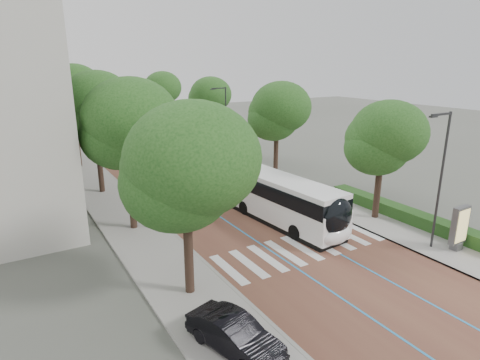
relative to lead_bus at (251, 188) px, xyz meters
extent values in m
plane|color=#51544C|center=(-1.27, -8.31, -1.63)|extent=(160.00, 160.00, 0.00)
cube|color=brown|center=(-1.27, 31.69, -1.62)|extent=(11.00, 140.00, 0.02)
cube|color=#9A9792|center=(-8.77, 31.69, -1.57)|extent=(4.00, 140.00, 0.12)
cube|color=#9A9792|center=(6.23, 31.69, -1.57)|extent=(4.00, 140.00, 0.12)
cube|color=gray|center=(-6.87, 31.69, -1.57)|extent=(0.20, 140.00, 0.14)
cube|color=gray|center=(4.33, 31.69, -1.57)|extent=(0.20, 140.00, 0.14)
cube|color=silver|center=(-6.07, -7.31, -1.60)|extent=(0.55, 3.60, 0.01)
cube|color=silver|center=(-4.82, -7.31, -1.60)|extent=(0.55, 3.60, 0.01)
cube|color=silver|center=(-3.57, -7.31, -1.60)|extent=(0.55, 3.60, 0.01)
cube|color=silver|center=(-2.32, -7.31, -1.60)|extent=(0.55, 3.60, 0.01)
cube|color=silver|center=(-1.07, -7.31, -1.60)|extent=(0.55, 3.60, 0.01)
cube|color=silver|center=(0.18, -7.31, -1.60)|extent=(0.55, 3.60, 0.01)
cube|color=silver|center=(1.43, -7.31, -1.60)|extent=(0.55, 3.60, 0.01)
cube|color=silver|center=(2.68, -7.31, -1.60)|extent=(0.55, 3.60, 0.01)
cube|color=silver|center=(3.93, -7.31, -1.60)|extent=(0.55, 3.60, 0.01)
cube|color=#2787C6|center=(-2.87, 31.69, -1.60)|extent=(0.12, 126.00, 0.01)
cube|color=#2787C6|center=(0.33, 31.69, -1.60)|extent=(0.12, 126.00, 0.01)
cube|color=black|center=(-11.72, 19.69, 1.37)|extent=(0.12, 38.00, 1.60)
cube|color=black|center=(-11.72, 19.69, 4.57)|extent=(0.12, 38.00, 1.60)
cube|color=black|center=(-11.72, 19.69, 7.77)|extent=(0.12, 38.00, 1.60)
cube|color=black|center=(-11.72, 19.69, 10.77)|extent=(0.12, 38.00, 1.60)
cube|color=#204819|center=(7.83, -8.31, -1.11)|extent=(1.20, 14.00, 0.80)
cylinder|color=#2D2D30|center=(5.53, -11.31, 2.49)|extent=(0.14, 0.14, 8.00)
cube|color=#2D2D30|center=(4.73, -11.31, 6.39)|extent=(1.70, 0.12, 0.12)
cube|color=#2D2D30|center=(4.03, -11.31, 6.31)|extent=(0.50, 0.20, 0.10)
cylinder|color=#2D2D30|center=(5.53, 13.69, 2.49)|extent=(0.14, 0.14, 8.00)
cube|color=#2D2D30|center=(4.73, 13.69, 6.39)|extent=(1.70, 0.12, 0.12)
cube|color=#2D2D30|center=(4.03, 13.69, 6.31)|extent=(0.50, 0.20, 0.10)
cylinder|color=#2D2D30|center=(-7.37, -0.31, 2.49)|extent=(0.14, 0.14, 8.00)
cylinder|color=black|center=(-8.77, -8.31, 0.52)|extent=(0.44, 0.44, 4.29)
ellipsoid|color=#194416|center=(-8.77, -8.31, 4.42)|extent=(6.03, 6.03, 5.13)
cylinder|color=black|center=(-8.77, 0.69, 0.78)|extent=(0.44, 0.44, 4.81)
ellipsoid|color=#194416|center=(-8.77, 0.69, 5.14)|extent=(5.90, 5.90, 5.01)
cylinder|color=black|center=(-8.77, 9.69, 0.91)|extent=(0.44, 0.44, 5.08)
ellipsoid|color=#194416|center=(-8.77, 9.69, 5.53)|extent=(5.52, 5.52, 4.69)
cylinder|color=black|center=(-8.77, 19.69, 1.07)|extent=(0.44, 0.44, 5.40)
ellipsoid|color=#194416|center=(-8.77, 19.69, 5.98)|extent=(5.52, 5.52, 4.69)
cylinder|color=black|center=(-8.77, 31.69, 0.77)|extent=(0.44, 0.44, 4.80)
ellipsoid|color=#194416|center=(-8.77, 31.69, 5.14)|extent=(5.31, 5.31, 4.52)
cylinder|color=black|center=(-8.77, 46.69, 0.90)|extent=(0.44, 0.44, 5.06)
ellipsoid|color=#194416|center=(-8.77, 46.69, 5.51)|extent=(6.45, 6.45, 5.49)
cylinder|color=black|center=(6.43, -6.31, 0.35)|extent=(0.44, 0.44, 3.96)
ellipsoid|color=#194416|center=(6.43, -6.31, 3.95)|extent=(5.07, 5.07, 4.31)
cylinder|color=black|center=(6.43, 5.69, 0.54)|extent=(0.44, 0.44, 4.34)
ellipsoid|color=#194416|center=(6.43, 5.69, 4.49)|extent=(5.51, 5.51, 4.68)
cylinder|color=black|center=(6.43, 19.69, 0.61)|extent=(0.44, 0.44, 4.48)
ellipsoid|color=#194416|center=(6.43, 19.69, 4.69)|extent=(4.98, 4.98, 4.23)
cylinder|color=black|center=(6.43, 35.69, 0.61)|extent=(0.44, 0.44, 4.48)
ellipsoid|color=#194416|center=(6.43, 35.69, 4.69)|extent=(5.69, 5.69, 4.83)
cylinder|color=black|center=(-0.10, 1.30, 0.15)|extent=(2.36, 1.07, 2.30)
cube|color=white|center=(0.29, -3.82, -0.37)|extent=(3.21, 9.52, 1.82)
cube|color=black|center=(0.29, -3.82, 0.77)|extent=(3.24, 9.34, 0.97)
cube|color=white|center=(0.29, -3.82, 1.42)|extent=(3.15, 9.33, 0.31)
cube|color=black|center=(0.29, -3.82, -1.45)|extent=(3.13, 9.15, 0.35)
cube|color=white|center=(-0.43, 5.60, -0.37)|extent=(3.09, 7.91, 1.82)
cube|color=black|center=(-0.43, 5.60, 0.77)|extent=(3.12, 7.76, 0.97)
cube|color=white|center=(-0.43, 5.60, 1.42)|extent=(3.03, 7.75, 0.31)
cube|color=black|center=(-0.43, 5.60, -1.45)|extent=(3.01, 7.60, 0.35)
ellipsoid|color=black|center=(0.64, -8.34, 0.38)|extent=(2.43, 1.28, 2.28)
ellipsoid|color=white|center=(0.65, -8.39, -0.76)|extent=(2.42, 1.18, 1.14)
cylinder|color=black|center=(-0.66, -6.18, -1.13)|extent=(0.38, 1.02, 1.00)
cylinder|color=black|center=(1.60, -6.01, -1.13)|extent=(0.38, 1.02, 1.00)
cylinder|color=black|center=(-1.69, 7.18, -1.13)|extent=(0.38, 1.02, 1.00)
cylinder|color=black|center=(0.57, 7.36, -1.13)|extent=(0.38, 1.02, 1.00)
cylinder|color=black|center=(-1.07, -0.84, -1.13)|extent=(0.38, 1.02, 1.00)
cylinder|color=black|center=(1.18, -0.66, -1.13)|extent=(0.38, 1.02, 1.00)
cube|color=white|center=(0.48, 16.77, -0.37)|extent=(2.70, 12.04, 1.82)
cube|color=black|center=(0.48, 16.77, 0.77)|extent=(2.73, 11.80, 0.97)
cube|color=white|center=(0.48, 16.77, 1.42)|extent=(2.64, 11.80, 0.31)
cube|color=black|center=(0.48, 16.77, -1.45)|extent=(2.64, 11.56, 0.35)
ellipsoid|color=black|center=(0.58, 10.92, 0.38)|extent=(2.37, 1.14, 2.28)
ellipsoid|color=white|center=(0.58, 10.87, -0.76)|extent=(2.37, 1.04, 1.14)
cylinder|color=black|center=(-0.59, 13.15, -1.13)|extent=(0.32, 1.00, 1.00)
cylinder|color=black|center=(1.67, 13.18, -1.13)|extent=(0.32, 1.00, 1.00)
cylinder|color=black|center=(-0.71, 20.55, -1.13)|extent=(0.32, 1.00, 1.00)
cylinder|color=black|center=(1.55, 20.58, -1.13)|extent=(0.32, 1.00, 1.00)
cube|color=white|center=(1.04, 28.99, -0.37)|extent=(2.81, 12.06, 1.82)
cube|color=black|center=(1.04, 28.99, 0.77)|extent=(2.84, 11.82, 0.97)
cube|color=white|center=(1.04, 28.99, 1.42)|extent=(2.75, 11.82, 0.31)
cube|color=black|center=(1.04, 28.99, -1.45)|extent=(2.75, 11.58, 0.35)
ellipsoid|color=black|center=(0.88, 23.15, 0.38)|extent=(2.38, 1.16, 2.28)
ellipsoid|color=white|center=(0.88, 23.10, -0.76)|extent=(2.37, 1.06, 1.14)
cylinder|color=black|center=(-0.19, 25.42, -1.13)|extent=(0.33, 1.01, 1.00)
cylinder|color=black|center=(2.07, 25.37, -1.13)|extent=(0.33, 1.01, 1.00)
cylinder|color=black|center=(0.00, 32.82, -1.13)|extent=(0.33, 1.01, 1.00)
cylinder|color=black|center=(2.26, 32.76, -1.13)|extent=(0.33, 1.01, 1.00)
cube|color=white|center=(0.19, 42.99, -0.37)|extent=(3.00, 12.09, 1.82)
cube|color=black|center=(0.19, 42.99, 0.77)|extent=(3.03, 11.86, 0.97)
cube|color=white|center=(0.19, 42.99, 1.42)|extent=(2.94, 11.85, 0.31)
cube|color=black|center=(0.19, 42.99, -1.45)|extent=(2.93, 11.61, 0.35)
ellipsoid|color=black|center=(0.43, 37.15, 0.38)|extent=(2.39, 1.20, 2.28)
ellipsoid|color=white|center=(0.43, 37.10, -0.76)|extent=(2.39, 1.10, 1.14)
cylinder|color=black|center=(-0.79, 39.35, -1.13)|extent=(0.34, 1.01, 1.00)
cylinder|color=black|center=(1.47, 39.44, -1.13)|extent=(0.34, 1.01, 1.00)
cylinder|color=black|center=(-1.10, 46.74, -1.13)|extent=(0.34, 1.01, 1.00)
cylinder|color=black|center=(1.16, 46.83, -1.13)|extent=(0.34, 1.01, 1.00)
cube|color=white|center=(0.64, 55.41, -0.37)|extent=(2.87, 12.07, 1.82)
cube|color=black|center=(0.64, 55.41, 0.77)|extent=(2.90, 11.83, 0.97)
cube|color=white|center=(0.64, 55.41, 1.42)|extent=(2.81, 11.83, 0.31)
cube|color=black|center=(0.64, 55.41, -1.45)|extent=(2.80, 11.59, 0.35)
ellipsoid|color=black|center=(0.82, 49.56, 0.38)|extent=(2.38, 1.17, 2.28)
ellipsoid|color=white|center=(0.82, 49.51, -0.76)|extent=(2.38, 1.07, 1.14)
cylinder|color=black|center=(-0.38, 51.77, -1.13)|extent=(0.33, 1.01, 1.00)
cylinder|color=black|center=(1.88, 51.84, -1.13)|extent=(0.33, 1.01, 1.00)
cylinder|color=black|center=(-0.60, 59.17, -1.13)|extent=(0.33, 1.01, 1.00)
cylinder|color=black|center=(1.66, 59.24, -1.13)|extent=(0.33, 1.01, 1.00)
cube|color=#59595B|center=(6.44, -12.29, -1.31)|extent=(0.60, 0.50, 0.39)
cube|color=#59595B|center=(6.44, -12.29, 0.02)|extent=(1.28, 0.36, 2.26)
cube|color=tan|center=(6.44, -12.47, 0.02)|extent=(1.08, 0.03, 1.97)
imported|color=black|center=(-9.02, -12.96, -0.82)|extent=(2.55, 4.39, 1.37)
camera|label=1|loc=(-15.47, -24.06, 9.08)|focal=30.00mm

